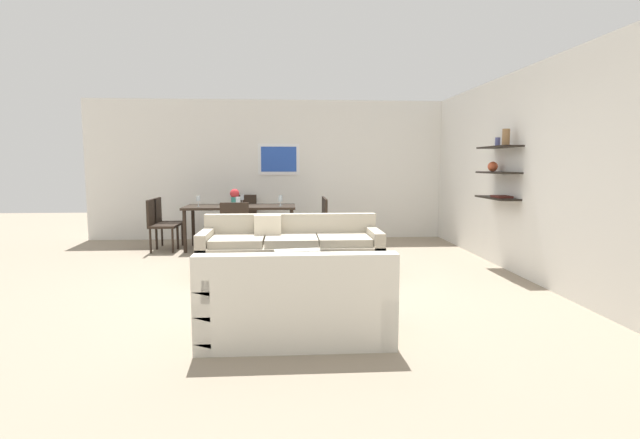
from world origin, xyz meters
The scene contains 22 objects.
ground_plane centered at (0.00, 0.00, 0.00)m, with size 18.00×18.00×0.00m, color gray.
back_wall_unit centered at (0.29, 3.53, 1.35)m, with size 8.40×0.09×2.70m.
right_wall_shelf_unit centered at (3.03, 0.60, 1.35)m, with size 0.34×8.20×2.70m.
sofa_beige centered at (-0.01, 0.34, 0.29)m, with size 2.37×0.90×0.78m.
loveseat_white centered at (0.02, -2.03, 0.29)m, with size 1.59×0.90×0.78m.
coffee_table centered at (0.13, -0.84, 0.19)m, with size 1.02×0.92×0.38m.
decorative_bowl centered at (0.12, -0.78, 0.42)m, with size 0.35×0.35×0.08m.
candle_jar centered at (0.42, -0.80, 0.41)m, with size 0.09×0.09×0.06m, color silver.
apple_on_coffee_table centered at (-0.17, -0.84, 0.42)m, with size 0.08×0.08×0.08m, color red.
dining_table centered at (-0.86, 2.38, 0.68)m, with size 1.89×0.84×0.75m.
dining_chair_foot centered at (-0.86, 1.55, 0.50)m, with size 0.44×0.44×0.88m.
dining_chair_right_far centered at (0.49, 2.57, 0.50)m, with size 0.44×0.44×0.88m.
dining_chair_left_near centered at (-2.21, 2.19, 0.50)m, with size 0.44×0.44×0.88m.
dining_chair_head centered at (-0.86, 3.21, 0.50)m, with size 0.44×0.44×0.88m.
dining_chair_right_near centered at (0.49, 2.19, 0.50)m, with size 0.44×0.44×0.88m.
dining_chair_left_far centered at (-2.21, 2.57, 0.50)m, with size 0.44×0.44×0.88m.
wine_glass_right_far centered at (-0.17, 2.49, 0.87)m, with size 0.06×0.06×0.17m.
wine_glass_foot centered at (-0.86, 2.02, 0.88)m, with size 0.08×0.08×0.18m.
wine_glass_head centered at (-0.86, 2.75, 0.87)m, with size 0.06×0.06×0.17m.
wine_glass_left_near centered at (-1.56, 2.28, 0.88)m, with size 0.07×0.07×0.18m.
wine_glass_right_near centered at (-0.17, 2.28, 0.86)m, with size 0.07×0.07×0.15m.
centerpiece_vase centered at (-0.96, 2.39, 0.91)m, with size 0.16×0.16×0.29m.
Camera 1 is at (-0.04, -6.04, 1.47)m, focal length 27.17 mm.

